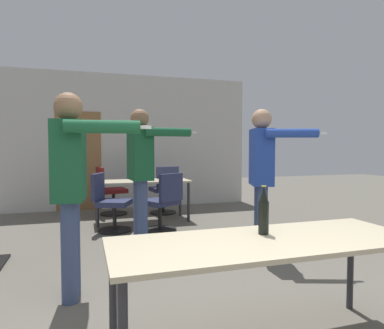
# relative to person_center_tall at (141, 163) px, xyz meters

# --- Properties ---
(back_wall) EXTENTS (5.23, 0.12, 2.87)m
(back_wall) POSITION_rel_person_center_tall_xyz_m (0.23, 2.97, 0.33)
(back_wall) COLOR beige
(back_wall) RESTS_ON ground_plane
(conference_table_near) EXTENTS (2.00, 0.73, 0.72)m
(conference_table_near) POSITION_rel_person_center_tall_xyz_m (0.39, -2.63, -0.43)
(conference_table_near) COLOR #C6B793
(conference_table_near) RESTS_ON ground_plane
(conference_table_far) EXTENTS (1.67, 0.67, 0.72)m
(conference_table_far) POSITION_rel_person_center_tall_xyz_m (0.25, 1.47, -0.45)
(conference_table_far) COLOR #C6B793
(conference_table_far) RESTS_ON ground_plane
(person_center_tall) EXTENTS (0.86, 0.68, 1.82)m
(person_center_tall) POSITION_rel_person_center_tall_xyz_m (0.00, 0.00, 0.00)
(person_center_tall) COLOR #3D4C75
(person_center_tall) RESTS_ON ground_plane
(person_left_plaid) EXTENTS (0.79, 0.70, 1.77)m
(person_left_plaid) POSITION_rel_person_center_tall_xyz_m (-0.83, -1.44, -0.02)
(person_left_plaid) COLOR #3D4C75
(person_left_plaid) RESTS_ON ground_plane
(person_right_polo) EXTENTS (0.74, 0.78, 1.77)m
(person_right_polo) POSITION_rel_person_center_tall_xyz_m (1.32, -0.87, -0.02)
(person_right_polo) COLOR #3D4C75
(person_right_polo) RESTS_ON ground_plane
(office_chair_side_rolled) EXTENTS (0.59, 0.54, 0.93)m
(office_chair_side_rolled) POSITION_rel_person_center_tall_xyz_m (-0.27, 2.23, -0.66)
(office_chair_side_rolled) COLOR black
(office_chair_side_rolled) RESTS_ON ground_plane
(office_chair_near_pushed) EXTENTS (0.64, 0.67, 0.91)m
(office_chair_near_pushed) POSITION_rel_person_center_tall_xyz_m (0.43, 0.62, -0.67)
(office_chair_near_pushed) COLOR black
(office_chair_near_pushed) RESTS_ON ground_plane
(office_chair_far_left) EXTENTS (0.65, 0.61, 0.90)m
(office_chair_far_left) POSITION_rel_person_center_tall_xyz_m (-0.36, 0.90, -0.68)
(office_chair_far_left) COLOR black
(office_chair_far_left) RESTS_ON ground_plane
(office_chair_far_right) EXTENTS (0.52, 0.58, 0.94)m
(office_chair_far_right) POSITION_rel_person_center_tall_xyz_m (0.77, 1.99, -0.65)
(office_chair_far_right) COLOR black
(office_chair_far_right) RESTS_ON ground_plane
(beer_bottle) EXTENTS (0.07, 0.07, 0.33)m
(beer_bottle) POSITION_rel_person_center_tall_xyz_m (0.43, -2.50, -0.22)
(beer_bottle) COLOR black
(beer_bottle) RESTS_ON conference_table_near
(drink_cup) EXTENTS (0.08, 0.08, 0.09)m
(drink_cup) POSITION_rel_person_center_tall_xyz_m (0.14, 1.61, -0.33)
(drink_cup) COLOR #232328
(drink_cup) RESTS_ON conference_table_far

